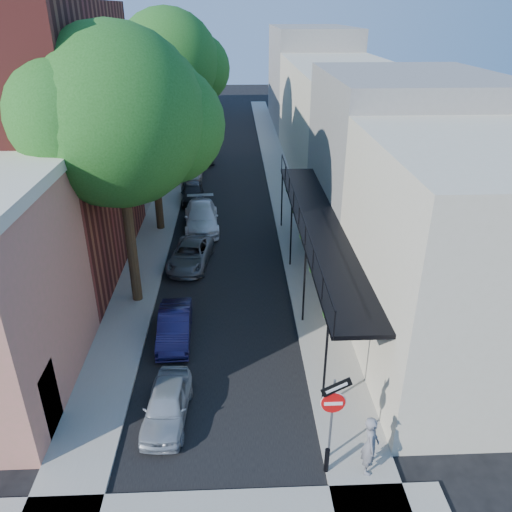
{
  "coord_description": "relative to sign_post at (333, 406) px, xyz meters",
  "views": [
    {
      "loc": [
        0.63,
        -9.18,
        11.67
      ],
      "look_at": [
        1.4,
        8.62,
        2.8
      ],
      "focal_mm": 35.0,
      "sensor_mm": 36.0,
      "label": 1
    }
  ],
  "objects": [
    {
      "name": "parked_car_f",
      "position": [
        -5.76,
        26.94,
        -1.33
      ],
      "size": [
        1.58,
        4.3,
        1.41
      ],
      "primitive_type": "imported",
      "rotation": [
        0.0,
        0.0,
        0.02
      ],
      "color": "gray",
      "rests_on": "ground"
    },
    {
      "name": "bollard",
      "position": [
        -0.16,
        -0.47,
        -1.52
      ],
      "size": [
        0.14,
        0.14,
        0.8
      ],
      "primitive_type": "cylinder",
      "color": "black",
      "rests_on": "sidewalk_right"
    },
    {
      "name": "sidewalk_right",
      "position": [
        0.84,
        29.03,
        -1.98
      ],
      "size": [
        2.0,
        64.0,
        0.12
      ],
      "primitive_type": "cube",
      "color": "gray",
      "rests_on": "ground"
    },
    {
      "name": "oak_near",
      "position": [
        -6.53,
        9.29,
        5.84
      ],
      "size": [
        7.48,
        6.8,
        11.42
      ],
      "color": "#332214",
      "rests_on": "ground"
    },
    {
      "name": "oak_far",
      "position": [
        -6.51,
        26.3,
        6.22
      ],
      "size": [
        7.7,
        7.0,
        11.9
      ],
      "color": "#332214",
      "rests_on": "ground"
    },
    {
      "name": "parked_car_e",
      "position": [
        -5.41,
        21.69,
        -1.39
      ],
      "size": [
        1.88,
        3.91,
        1.29
      ],
      "primitive_type": "imported",
      "rotation": [
        0.0,
        0.0,
        0.1
      ],
      "color": "black",
      "rests_on": "ground"
    },
    {
      "name": "buildings_left",
      "position": [
        -12.46,
        27.79,
        2.9
      ],
      "size": [
        10.1,
        59.1,
        12.0
      ],
      "color": "#C97467",
      "rests_on": "ground"
    },
    {
      "name": "parked_car_g",
      "position": [
        -5.41,
        31.78,
        -1.37
      ],
      "size": [
        2.47,
        4.92,
        1.34
      ],
      "primitive_type": "imported",
      "rotation": [
        0.0,
        0.0,
        0.05
      ],
      "color": "gray",
      "rests_on": "ground"
    },
    {
      "name": "buildings_right",
      "position": [
        5.83,
        28.51,
        2.39
      ],
      "size": [
        9.8,
        55.0,
        10.0
      ],
      "color": "beige",
      "rests_on": "ground"
    },
    {
      "name": "sign_post",
      "position": [
        0.0,
        0.0,
        0.0
      ],
      "size": [
        0.89,
        0.17,
        2.99
      ],
      "color": "#595B60",
      "rests_on": "ground"
    },
    {
      "name": "parked_car_a",
      "position": [
        -4.8,
        1.84,
        -1.48
      ],
      "size": [
        1.5,
        3.34,
        1.11
      ],
      "primitive_type": "imported",
      "rotation": [
        0.0,
        0.0,
        -0.06
      ],
      "color": "#8F969E",
      "rests_on": "ground"
    },
    {
      "name": "parked_car_b",
      "position": [
        -5.0,
        6.11,
        -1.46
      ],
      "size": [
        1.35,
        3.54,
        1.15
      ],
      "primitive_type": "imported",
      "rotation": [
        0.0,
        0.0,
        0.04
      ],
      "color": "#131238",
      "rests_on": "ground"
    },
    {
      "name": "parked_car_d",
      "position": [
        -4.56,
        17.13,
        -1.35
      ],
      "size": [
        2.29,
        4.89,
        1.38
      ],
      "primitive_type": "imported",
      "rotation": [
        0.0,
        0.0,
        0.08
      ],
      "color": "white",
      "rests_on": "ground"
    },
    {
      "name": "road_surface",
      "position": [
        -3.16,
        29.03,
        -2.03
      ],
      "size": [
        6.0,
        64.0,
        0.01
      ],
      "primitive_type": "cube",
      "color": "black",
      "rests_on": "ground"
    },
    {
      "name": "parked_car_c",
      "position": [
        -4.86,
        12.43,
        -1.47
      ],
      "size": [
        2.37,
        4.25,
        1.12
      ],
      "primitive_type": "imported",
      "rotation": [
        0.0,
        0.0,
        -0.13
      ],
      "color": "#5B5D62",
      "rests_on": "ground"
    },
    {
      "name": "sidewalk_left",
      "position": [
        -7.16,
        29.03,
        -1.98
      ],
      "size": [
        2.0,
        64.0,
        0.12
      ],
      "primitive_type": "cube",
      "color": "gray",
      "rests_on": "ground"
    },
    {
      "name": "pedestrian",
      "position": [
        1.0,
        -0.47,
        -0.99
      ],
      "size": [
        0.58,
        0.76,
        1.86
      ],
      "primitive_type": "imported",
      "rotation": [
        0.0,
        0.0,
        1.36
      ],
      "color": "slate",
      "rests_on": "sidewalk_right"
    },
    {
      "name": "ground",
      "position": [
        -3.16,
        -0.97,
        -2.04
      ],
      "size": [
        160.0,
        160.0,
        0.0
      ],
      "primitive_type": "plane",
      "color": "black",
      "rests_on": "ground"
    },
    {
      "name": "oak_mid",
      "position": [
        -6.58,
        17.26,
        5.02
      ],
      "size": [
        6.6,
        6.0,
        10.2
      ],
      "color": "#332214",
      "rests_on": "ground"
    }
  ]
}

